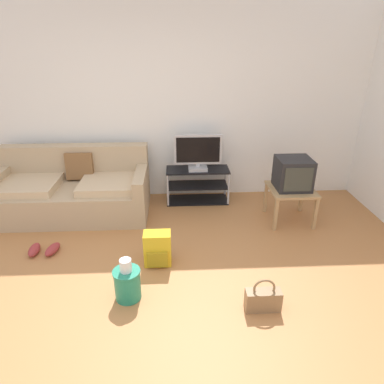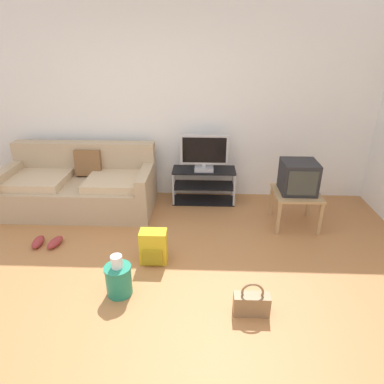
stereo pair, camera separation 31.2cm
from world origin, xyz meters
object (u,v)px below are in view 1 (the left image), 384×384
flat_tv (198,153)px  handbag (263,299)px  side_table (291,193)px  backpack (158,249)px  crt_tv (293,174)px  cleaning_bucket (127,282)px  sneakers_pair (43,249)px  tv_stand (198,185)px  couch (73,191)px

flat_tv → handbag: bearing=-78.9°
side_table → backpack: size_ratio=1.51×
crt_tv → cleaning_bucket: crt_tv is taller
backpack → sneakers_pair: size_ratio=1.06×
backpack → flat_tv: bearing=84.7°
crt_tv → handbag: bearing=-114.4°
cleaning_bucket → tv_stand: bearing=69.0°
handbag → side_table: bearing=65.4°
tv_stand → flat_tv: bearing=-90.0°
cleaning_bucket → side_table: bearing=35.5°
crt_tv → handbag: crt_tv is taller
couch → crt_tv: couch is taller
crt_tv → cleaning_bucket: size_ratio=1.00×
side_table → handbag: side_table is taller
handbag → sneakers_pair: bearing=156.5°
handbag → tv_stand: bearing=101.0°
tv_stand → handbag: tv_stand is taller
backpack → couch: bearing=147.9°
tv_stand → side_table: 1.32m
crt_tv → sneakers_pair: crt_tv is taller
side_table → cleaning_bucket: side_table is taller
flat_tv → side_table: (1.15, -0.62, -0.35)m
sneakers_pair → backpack: bearing=-11.0°
tv_stand → flat_tv: (0.00, -0.02, 0.49)m
side_table → sneakers_pair: (-2.95, -0.61, -0.34)m
tv_stand → sneakers_pair: size_ratio=2.57×
backpack → cleaning_bucket: bearing=-102.2°
couch → handbag: 2.89m
crt_tv → sneakers_pair: 3.08m
side_table → handbag: size_ratio=1.71×
side_table → couch: bearing=172.6°
tv_stand → side_table: tv_stand is taller
sneakers_pair → flat_tv: bearing=34.2°
flat_tv → handbag: (0.43, -2.19, -0.63)m
cleaning_bucket → flat_tv: bearing=68.8°
couch → side_table: size_ratio=3.60×
handbag → sneakers_pair: 2.43m
couch → crt_tv: bearing=-7.1°
side_table → backpack: (-1.67, -0.86, -0.21)m
sneakers_pair → crt_tv: bearing=12.0°
backpack → handbag: backpack is taller
couch → flat_tv: flat_tv is taller
flat_tv → backpack: (-0.52, -1.47, -0.56)m
backpack → handbag: bearing=-23.2°
crt_tv → sneakers_pair: (-2.95, -0.63, -0.60)m
flat_tv → tv_stand: bearing=90.0°
side_table → cleaning_bucket: size_ratio=1.33×
tv_stand → crt_tv: bearing=-28.4°
flat_tv → cleaning_bucket: flat_tv is taller
tv_stand → crt_tv: 1.37m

